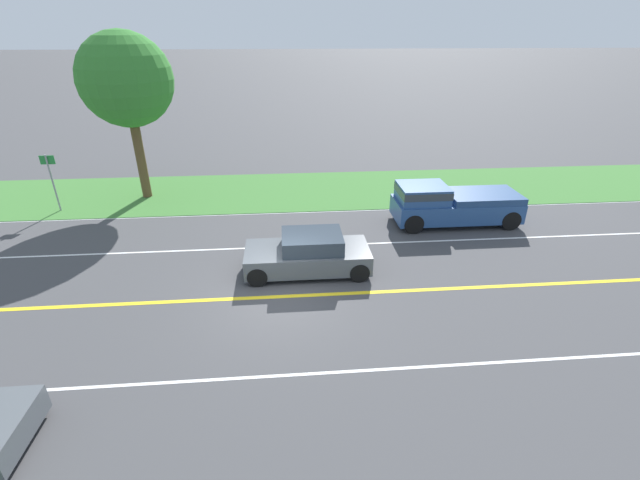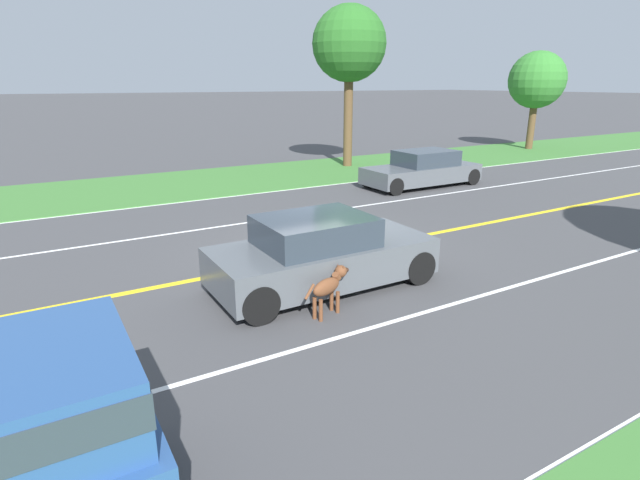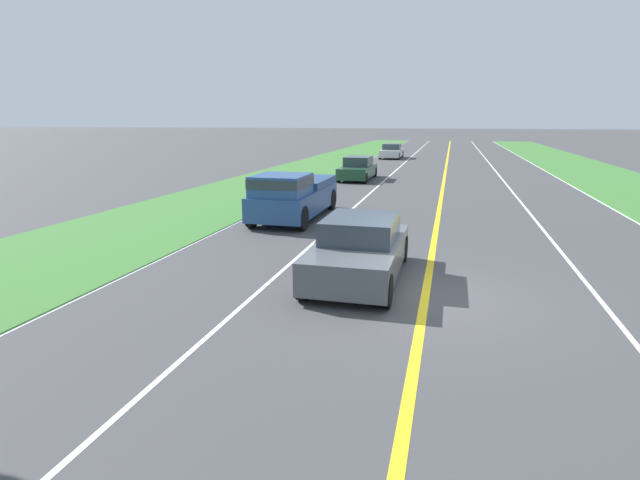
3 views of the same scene
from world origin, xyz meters
TOP-DOWN VIEW (x-y plane):
  - ground_plane at (0.00, 0.00)m, footprint 400.00×400.00m
  - centre_divider_line at (0.00, 0.00)m, footprint 0.18×160.00m
  - lane_edge_line_right at (7.00, 0.00)m, footprint 0.14×160.00m
  - lane_dash_same_dir at (3.50, 0.00)m, footprint 0.10×160.00m
  - lane_dash_oncoming at (-3.50, 0.00)m, footprint 0.10×160.00m
  - grass_verge_right at (10.00, 0.00)m, footprint 6.00×160.00m
  - ego_car at (1.58, -0.92)m, footprint 1.91×4.30m
  - dog at (2.71, -1.41)m, footprint 0.44×1.07m
  - pickup_truck at (5.24, -7.33)m, footprint 2.03×5.37m
  - car_trailing_near at (5.20, -20.41)m, footprint 1.80×4.57m
  - car_trailing_mid at (5.21, -38.34)m, footprint 1.89×4.40m

SIDE VIEW (x-z plane):
  - ground_plane at x=0.00m, z-range 0.00..0.00m
  - centre_divider_line at x=0.00m, z-range 0.00..0.01m
  - lane_edge_line_right at x=7.00m, z-range 0.00..0.01m
  - lane_dash_same_dir at x=3.50m, z-range 0.00..0.01m
  - lane_dash_oncoming at x=-3.50m, z-range 0.00..0.01m
  - grass_verge_right at x=10.00m, z-range 0.00..0.03m
  - dog at x=2.71m, z-range 0.11..0.95m
  - car_trailing_mid at x=5.21m, z-range -0.05..1.32m
  - car_trailing_near at x=5.20m, z-range -0.06..1.34m
  - ego_car at x=1.58m, z-range -0.04..1.38m
  - pickup_truck at x=5.24m, z-range 0.02..1.80m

